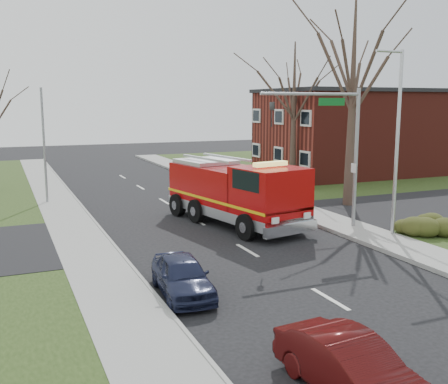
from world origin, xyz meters
name	(u,v)px	position (x,y,z in m)	size (l,w,h in m)	color
ground	(247,251)	(0.00, 0.00, 0.00)	(120.00, 120.00, 0.00)	black
sidewalk_right	(368,234)	(6.20, 0.00, 0.07)	(2.40, 80.00, 0.15)	gray
sidewalk_left	(97,267)	(-6.20, 0.00, 0.07)	(2.40, 80.00, 0.15)	gray
brick_building	(356,132)	(19.00, 18.00, 3.66)	(15.40, 10.40, 7.25)	maroon
health_center_sign	(304,177)	(10.50, 12.50, 0.88)	(0.12, 2.00, 1.40)	#4B1611
hedge_corner	(431,223)	(9.00, -1.00, 0.58)	(2.80, 2.00, 0.90)	#2B3212
bare_tree_near	(353,79)	(9.50, 6.00, 7.41)	(6.00, 6.00, 12.00)	#3D2C24
bare_tree_far	(294,98)	(11.00, 15.00, 6.49)	(5.25, 5.25, 10.50)	#3D2C24
traffic_signal_mast	(334,133)	(5.21, 1.50, 4.71)	(5.29, 0.18, 6.80)	gray
streetlight_pole	(396,138)	(7.14, -0.50, 4.55)	(1.48, 0.16, 8.40)	#B7BABF
utility_pole_far	(44,147)	(-6.80, 14.00, 3.50)	(0.14, 0.14, 7.00)	gray
fire_engine	(236,194)	(1.55, 4.57, 1.56)	(4.64, 8.96, 3.45)	#9A0708
parked_car_maroon	(182,276)	(-4.14, -3.79, 0.64)	(1.52, 3.78, 1.29)	#1A1E39
parked_car_gray	(351,368)	(-2.80, -10.80, 0.65)	(1.37, 3.93, 1.30)	#400A0A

